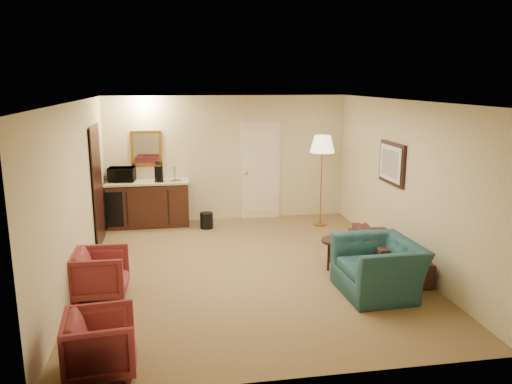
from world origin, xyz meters
TOP-DOWN VIEW (x-y plane):
  - ground at (0.00, 0.00)m, footprint 6.00×6.00m
  - room_walls at (-0.10, 0.77)m, footprint 5.02×6.01m
  - wetbar_cabinet at (-1.65, 2.72)m, footprint 1.64×0.58m
  - sofa at (2.15, -0.30)m, footprint 0.68×1.92m
  - teal_armchair at (1.62, -1.19)m, footprint 0.80×1.18m
  - rose_chair_near at (-2.15, -0.67)m, footprint 0.68×0.72m
  - rose_chair_far at (-1.90, -2.57)m, footprint 0.70×0.74m
  - coffee_table at (1.52, -0.23)m, footprint 1.01×0.87m
  - floor_lamp at (1.80, 2.17)m, footprint 0.49×0.49m
  - waste_bin at (-0.51, 2.33)m, footprint 0.28×0.28m
  - microwave at (-2.15, 2.80)m, footprint 0.54×0.33m
  - coffee_maker at (-1.42, 2.65)m, footprint 0.18×0.18m

SIDE VIEW (x-z plane):
  - ground at x=0.00m, z-range 0.00..0.00m
  - waste_bin at x=-0.51m, z-range 0.00..0.32m
  - coffee_table at x=1.52m, z-range 0.00..0.49m
  - rose_chair_far at x=-1.90m, z-range 0.00..0.70m
  - rose_chair_near at x=-2.15m, z-range 0.00..0.72m
  - sofa at x=2.15m, z-range 0.00..0.74m
  - wetbar_cabinet at x=-1.65m, z-range 0.00..0.92m
  - teal_armchair at x=1.62m, z-range 0.00..1.00m
  - floor_lamp at x=1.80m, z-range 0.00..1.85m
  - coffee_maker at x=-1.42m, z-range 0.92..1.24m
  - microwave at x=-2.15m, z-range 0.92..1.27m
  - room_walls at x=-0.10m, z-range 0.41..3.02m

